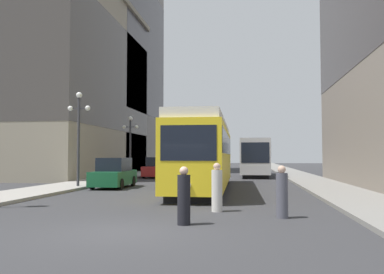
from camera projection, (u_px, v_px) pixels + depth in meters
name	position (u px, v px, depth m)	size (l,w,h in m)	color
ground_plane	(125.00, 232.00, 10.07)	(200.00, 200.00, 0.00)	#303033
sidewalk_left	(162.00, 170.00, 50.73)	(3.15, 120.00, 0.15)	gray
sidewalk_right	(287.00, 171.00, 48.53)	(3.15, 120.00, 0.15)	gray
streetcar	(205.00, 153.00, 22.71)	(2.94, 15.08, 3.89)	black
transit_bus	(256.00, 156.00, 38.08)	(3.01, 11.24, 3.45)	black
parked_car_left_near	(114.00, 174.00, 24.09)	(1.97, 4.28, 1.82)	black
parked_car_left_mid	(157.00, 168.00, 35.69)	(1.89, 4.68, 1.82)	black
pedestrian_crossing_near	(217.00, 189.00, 13.75)	(0.38, 0.38, 1.69)	beige
pedestrian_crossing_far	(282.00, 194.00, 12.31)	(0.37, 0.37, 1.64)	#4C4C56
pedestrian_on_sidewalk	(184.00, 198.00, 11.11)	(0.37, 0.37, 1.64)	black
lamp_post_left_near	(79.00, 124.00, 23.60)	(1.41, 0.36, 5.62)	#333338
lamp_post_left_far	(130.00, 137.00, 33.95)	(1.41, 0.36, 5.20)	#333338
building_left_corner	(61.00, 82.00, 39.73)	(12.61, 22.31, 18.25)	gray
building_left_midblock	(106.00, 56.00, 51.44)	(12.06, 18.80, 28.93)	gray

